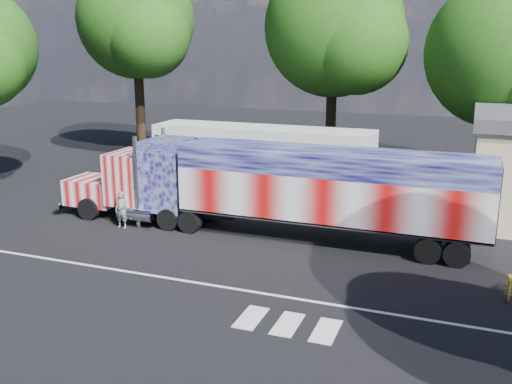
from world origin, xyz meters
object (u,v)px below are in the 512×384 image
(semi_truck, at_px, (274,187))
(tree_n_mid, at_px, (336,28))
(woman, at_px, (121,210))
(tree_ne_a, at_px, (504,53))
(bicycle, at_px, (510,284))
(coach_bus, at_px, (262,158))
(tree_nw_a, at_px, (137,21))

(semi_truck, distance_m, tree_n_mid, 17.38)
(woman, relative_size, tree_ne_a, 0.14)
(bicycle, bearing_deg, tree_n_mid, 123.29)
(woman, height_order, bicycle, woman)
(coach_bus, distance_m, tree_nw_a, 16.22)
(semi_truck, relative_size, coach_bus, 1.58)
(tree_n_mid, distance_m, tree_ne_a, 10.74)
(tree_n_mid, bearing_deg, tree_ne_a, -10.79)
(coach_bus, height_order, tree_nw_a, tree_nw_a)
(semi_truck, bearing_deg, woman, -167.19)
(woman, xyz_separation_m, tree_n_mid, (5.75, 17.40, 8.45))
(bicycle, distance_m, tree_nw_a, 31.98)
(semi_truck, relative_size, tree_nw_a, 1.42)
(tree_ne_a, relative_size, tree_nw_a, 0.86)
(tree_nw_a, bearing_deg, bicycle, -34.85)
(coach_bus, relative_size, woman, 7.44)
(coach_bus, xyz_separation_m, tree_ne_a, (12.50, 6.62, 5.83))
(coach_bus, bearing_deg, semi_truck, -65.78)
(bicycle, height_order, tree_nw_a, tree_nw_a)
(tree_n_mid, xyz_separation_m, tree_ne_a, (10.43, -1.99, -1.56))
(coach_bus, xyz_separation_m, bicycle, (12.81, -10.45, -1.48))
(woman, height_order, tree_ne_a, tree_ne_a)
(bicycle, xyz_separation_m, tree_n_mid, (-10.75, 19.06, 8.86))
(bicycle, xyz_separation_m, tree_ne_a, (-0.32, 17.07, 7.31))
(tree_nw_a, bearing_deg, coach_bus, -29.77)
(woman, xyz_separation_m, tree_ne_a, (16.18, 15.41, 6.89))
(bicycle, height_order, tree_n_mid, tree_n_mid)
(bicycle, height_order, tree_ne_a, tree_ne_a)
(tree_nw_a, bearing_deg, tree_n_mid, 6.37)
(tree_ne_a, bearing_deg, semi_truck, -123.78)
(semi_truck, relative_size, bicycle, 11.94)
(semi_truck, bearing_deg, tree_nw_a, 137.47)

